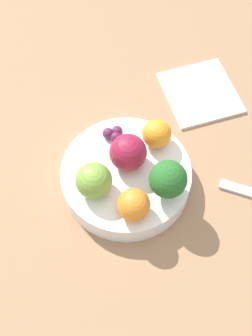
{
  "coord_description": "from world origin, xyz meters",
  "views": [
    {
      "loc": [
        -0.07,
        0.36,
        0.7
      ],
      "look_at": [
        0.0,
        0.0,
        0.07
      ],
      "focal_mm": 50.0,
      "sensor_mm": 36.0,
      "label": 1
    }
  ],
  "objects_px": {
    "apple_red": "(94,180)",
    "bowl": "(126,177)",
    "spoon": "(246,191)",
    "orange_back": "(157,134)",
    "grape_cluster": "(114,134)",
    "orange_front": "(134,205)",
    "napkin": "(200,93)",
    "apple_green": "(126,152)",
    "broccoli": "(168,179)"
  },
  "relations": [
    {
      "from": "bowl",
      "to": "spoon",
      "type": "distance_m",
      "value": 0.2
    },
    {
      "from": "orange_back",
      "to": "bowl",
      "type": "bearing_deg",
      "value": 58.77
    },
    {
      "from": "apple_green",
      "to": "napkin",
      "type": "height_order",
      "value": "apple_green"
    },
    {
      "from": "broccoli",
      "to": "orange_front",
      "type": "distance_m",
      "value": 0.06
    },
    {
      "from": "bowl",
      "to": "orange_back",
      "type": "relative_size",
      "value": 4.41
    },
    {
      "from": "apple_red",
      "to": "apple_green",
      "type": "bearing_deg",
      "value": -124.63
    },
    {
      "from": "orange_front",
      "to": "orange_back",
      "type": "distance_m",
      "value": 0.13
    },
    {
      "from": "orange_back",
      "to": "napkin",
      "type": "xyz_separation_m",
      "value": [
        -0.06,
        -0.15,
        -0.06
      ]
    },
    {
      "from": "broccoli",
      "to": "apple_green",
      "type": "bearing_deg",
      "value": -30.16
    },
    {
      "from": "apple_green",
      "to": "broccoli",
      "type": "bearing_deg",
      "value": 149.84
    },
    {
      "from": "grape_cluster",
      "to": "spoon",
      "type": "height_order",
      "value": "grape_cluster"
    },
    {
      "from": "apple_red",
      "to": "orange_front",
      "type": "height_order",
      "value": "apple_red"
    },
    {
      "from": "napkin",
      "to": "apple_green",
      "type": "bearing_deg",
      "value": 61.72
    },
    {
      "from": "broccoli",
      "to": "apple_green",
      "type": "relative_size",
      "value": 1.16
    },
    {
      "from": "broccoli",
      "to": "bowl",
      "type": "bearing_deg",
      "value": -19.51
    },
    {
      "from": "spoon",
      "to": "bowl",
      "type": "bearing_deg",
      "value": 5.43
    },
    {
      "from": "apple_green",
      "to": "orange_back",
      "type": "xyz_separation_m",
      "value": [
        -0.04,
        -0.05,
        -0.01
      ]
    },
    {
      "from": "napkin",
      "to": "spoon",
      "type": "xyz_separation_m",
      "value": [
        -0.1,
        0.19,
        0.0
      ]
    },
    {
      "from": "broccoli",
      "to": "orange_back",
      "type": "relative_size",
      "value": 1.44
    },
    {
      "from": "broccoli",
      "to": "orange_front",
      "type": "bearing_deg",
      "value": 44.88
    },
    {
      "from": "orange_front",
      "to": "orange_back",
      "type": "bearing_deg",
      "value": -96.35
    },
    {
      "from": "grape_cluster",
      "to": "spoon",
      "type": "distance_m",
      "value": 0.24
    },
    {
      "from": "broccoli",
      "to": "grape_cluster",
      "type": "distance_m",
      "value": 0.13
    },
    {
      "from": "orange_front",
      "to": "napkin",
      "type": "bearing_deg",
      "value": -105.58
    },
    {
      "from": "napkin",
      "to": "grape_cluster",
      "type": "bearing_deg",
      "value": 48.39
    },
    {
      "from": "bowl",
      "to": "apple_green",
      "type": "distance_m",
      "value": 0.05
    },
    {
      "from": "bowl",
      "to": "orange_back",
      "type": "height_order",
      "value": "orange_back"
    },
    {
      "from": "broccoli",
      "to": "grape_cluster",
      "type": "height_order",
      "value": "broccoli"
    },
    {
      "from": "apple_red",
      "to": "spoon",
      "type": "xyz_separation_m",
      "value": [
        -0.24,
        -0.06,
        -0.06
      ]
    },
    {
      "from": "grape_cluster",
      "to": "napkin",
      "type": "height_order",
      "value": "grape_cluster"
    },
    {
      "from": "bowl",
      "to": "spoon",
      "type": "xyz_separation_m",
      "value": [
        -0.2,
        -0.02,
        -0.02
      ]
    },
    {
      "from": "apple_green",
      "to": "orange_front",
      "type": "height_order",
      "value": "apple_green"
    },
    {
      "from": "bowl",
      "to": "orange_back",
      "type": "distance_m",
      "value": 0.09
    },
    {
      "from": "spoon",
      "to": "grape_cluster",
      "type": "bearing_deg",
      "value": -10.18
    },
    {
      "from": "orange_front",
      "to": "grape_cluster",
      "type": "height_order",
      "value": "orange_front"
    },
    {
      "from": "apple_green",
      "to": "orange_front",
      "type": "distance_m",
      "value": 0.09
    },
    {
      "from": "apple_green",
      "to": "spoon",
      "type": "xyz_separation_m",
      "value": [
        -0.2,
        -0.0,
        -0.07
      ]
    },
    {
      "from": "grape_cluster",
      "to": "bowl",
      "type": "bearing_deg",
      "value": 117.94
    },
    {
      "from": "grape_cluster",
      "to": "orange_back",
      "type": "bearing_deg",
      "value": -177.14
    },
    {
      "from": "napkin",
      "to": "broccoli",
      "type": "bearing_deg",
      "value": 81.86
    },
    {
      "from": "orange_back",
      "to": "spoon",
      "type": "relative_size",
      "value": 0.53
    },
    {
      "from": "bowl",
      "to": "apple_green",
      "type": "relative_size",
      "value": 3.55
    },
    {
      "from": "orange_front",
      "to": "napkin",
      "type": "relative_size",
      "value": 0.28
    },
    {
      "from": "grape_cluster",
      "to": "orange_front",
      "type": "bearing_deg",
      "value": 113.55
    },
    {
      "from": "apple_red",
      "to": "bowl",
      "type": "bearing_deg",
      "value": -136.21
    },
    {
      "from": "orange_front",
      "to": "grape_cluster",
      "type": "relative_size",
      "value": 1.53
    },
    {
      "from": "apple_green",
      "to": "orange_front",
      "type": "bearing_deg",
      "value": 107.33
    },
    {
      "from": "spoon",
      "to": "apple_red",
      "type": "bearing_deg",
      "value": 13.84
    },
    {
      "from": "orange_back",
      "to": "apple_red",
      "type": "bearing_deg",
      "value": 52.2
    },
    {
      "from": "grape_cluster",
      "to": "apple_green",
      "type": "bearing_deg",
      "value": 124.17
    }
  ]
}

